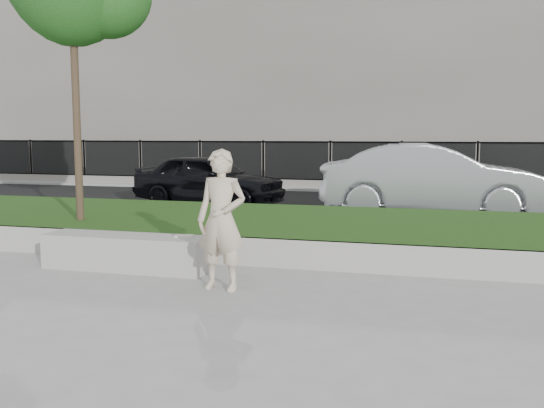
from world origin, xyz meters
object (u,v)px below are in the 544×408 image
(stone_bench, at_px, (126,252))
(car_silver, at_px, (432,179))
(man, at_px, (221,220))
(car_dark, at_px, (209,179))
(book, at_px, (184,236))

(stone_bench, height_order, car_silver, car_silver)
(stone_bench, height_order, man, man)
(car_dark, bearing_deg, car_silver, -86.28)
(car_dark, relative_size, car_silver, 0.80)
(car_dark, bearing_deg, book, -153.20)
(man, bearing_deg, book, 141.73)
(man, distance_m, car_silver, 7.49)
(car_silver, bearing_deg, man, 157.78)
(man, height_order, book, man)
(stone_bench, distance_m, book, 0.86)
(stone_bench, bearing_deg, car_silver, 58.72)
(stone_bench, bearing_deg, man, -22.36)
(stone_bench, relative_size, man, 1.38)
(man, bearing_deg, car_dark, 116.97)
(man, xyz_separation_m, car_silver, (2.29, 7.13, -0.00))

